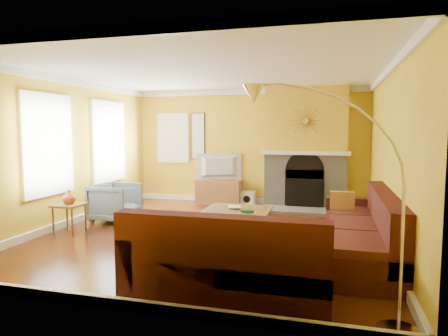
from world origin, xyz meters
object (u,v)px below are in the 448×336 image
(sectional_sofa, at_px, (279,226))
(armchair, at_px, (115,202))
(arc_lamp, at_px, (330,209))
(coffee_table, at_px, (236,222))
(media_console, at_px, (219,192))
(side_table, at_px, (70,219))

(sectional_sofa, xyz_separation_m, armchair, (-3.32, 1.39, -0.08))
(armchair, bearing_deg, arc_lamp, -128.94)
(coffee_table, distance_m, media_console, 2.83)
(armchair, bearing_deg, media_console, -32.23)
(armchair, xyz_separation_m, side_table, (-0.28, -1.00, -0.11))
(sectional_sofa, relative_size, arc_lamp, 1.62)
(armchair, distance_m, side_table, 1.05)
(arc_lamp, bearing_deg, armchair, 141.06)
(sectional_sofa, height_order, side_table, sectional_sofa)
(sectional_sofa, distance_m, media_console, 4.13)
(sectional_sofa, distance_m, arc_lamp, 2.04)
(media_console, distance_m, armchair, 2.68)
(arc_lamp, bearing_deg, coffee_table, 117.88)
(armchair, bearing_deg, coffee_table, -98.35)
(coffee_table, bearing_deg, side_table, -166.93)
(media_console, xyz_separation_m, armchair, (-1.43, -2.27, 0.07))
(sectional_sofa, bearing_deg, arc_lamp, -69.96)
(media_console, bearing_deg, side_table, -117.60)
(media_console, height_order, arc_lamp, arc_lamp)
(sectional_sofa, xyz_separation_m, side_table, (-3.60, 0.39, -0.20))
(sectional_sofa, relative_size, armchair, 4.29)
(media_console, bearing_deg, arc_lamp, -65.04)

